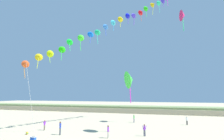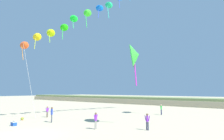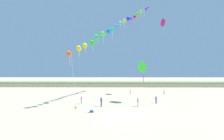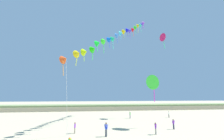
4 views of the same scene
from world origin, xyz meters
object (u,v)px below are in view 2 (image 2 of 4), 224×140
Objects in this scene: beach_ball at (22,119)px; person_far_left at (47,111)px; person_mid_center at (52,113)px; beach_cooler at (14,124)px; large_kite_low_lead at (135,55)px; person_near_right at (161,109)px; person_far_center at (96,120)px; person_far_right at (147,120)px.

person_far_left is at bearing 86.85° from beach_ball.
beach_cooler is at bearing -108.13° from person_mid_center.
person_near_right is at bearing 99.53° from large_kite_low_lead.
person_far_center is (10.82, -2.08, 0.04)m from person_far_left.
person_near_right is 14.18m from person_far_center.
person_mid_center reaches higher than person_near_right.
large_kite_low_lead reaches higher than beach_ball.
beach_cooler is at bearing -39.26° from beach_ball.
person_far_right is 4.19× the size of beach_ball.
person_far_right is 0.98× the size of person_far_center.
person_far_left is 0.96× the size of person_far_center.
person_far_right reaches higher than beach_ball.
person_far_right is (10.73, 2.69, -0.12)m from person_mid_center.
large_kite_low_lead is 8.00× the size of beach_cooler.
person_mid_center reaches higher than beach_cooler.
person_far_left is at bearing 151.91° from person_mid_center.
person_near_right is at bearing 65.88° from beach_cooler.
person_far_left reaches higher than beach_cooler.
person_mid_center is at bearing -153.22° from large_kite_low_lead.
person_near_right is 0.33× the size of large_kite_low_lead.
person_far_right is 13.56m from beach_cooler.
person_far_center reaches higher than person_near_right.
beach_ball is (-11.00, -1.29, -0.71)m from person_far_center.
beach_cooler reaches higher than beach_ball.
person_far_center is 8.81m from beach_cooler.
person_far_left is 2.57× the size of beach_cooler.
person_far_left is 0.98× the size of person_far_right.
person_mid_center is at bearing 15.23° from beach_ball.
beach_ball is at bearing -173.29° from person_far_center.
person_far_right is at bearing 14.40° from beach_ball.
person_far_center reaches higher than person_far_left.
large_kite_low_lead is (1.68, -10.00, 6.51)m from person_near_right.
person_mid_center is 3.00× the size of beach_cooler.
person_far_left is 0.32× the size of large_kite_low_lead.
person_far_left is at bearing 116.24° from beach_cooler.
person_mid_center reaches higher than beach_ball.
large_kite_low_lead is 14.51m from beach_cooler.
person_far_center reaches higher than beach_ball.
person_mid_center is 4.67m from person_far_left.
person_near_right is 19.74m from beach_cooler.
beach_cooler is at bearing -154.19° from person_far_center.
person_mid_center is 6.70m from person_far_center.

